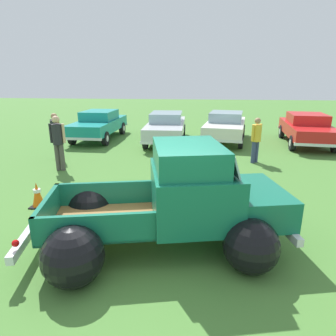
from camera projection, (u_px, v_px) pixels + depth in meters
name	position (u px, v px, depth m)	size (l,w,h in m)	color
ground_plane	(158.00, 244.00, 5.53)	(80.00, 80.00, 0.00)	#477A33
vintage_pickup_truck	(178.00, 206.00, 5.34)	(4.92, 3.49, 1.96)	black
show_car_0	(99.00, 124.00, 14.92)	(1.88, 4.60, 1.43)	black
show_car_1	(166.00, 126.00, 14.15)	(1.88, 4.71, 1.43)	black
show_car_2	(225.00, 126.00, 14.35)	(2.51, 4.60, 1.43)	black
show_car_3	(307.00, 128.00, 13.67)	(2.34, 4.74, 1.43)	black
spectator_0	(58.00, 139.00, 9.66)	(0.53, 0.35, 1.85)	#4C4742
spectator_1	(256.00, 138.00, 10.60)	(0.48, 0.48, 1.66)	navy
spectator_2	(56.00, 133.00, 11.08)	(0.50, 0.46, 1.77)	navy
lane_cone_1	(37.00, 195.00, 7.03)	(0.36, 0.36, 0.63)	black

